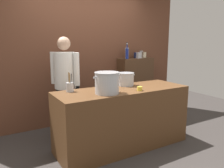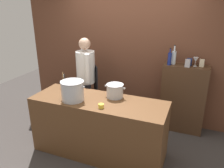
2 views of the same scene
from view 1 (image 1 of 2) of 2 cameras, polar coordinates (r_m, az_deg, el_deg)
The scene contains 15 objects.
ground_plane at distance 3.62m, azimuth 2.63°, elevation -15.31°, with size 8.00×8.00×0.00m, color #383330.
brick_back_panel at distance 4.48m, azimuth -7.20°, elevation 9.55°, with size 4.40×0.10×3.00m, color brown.
prep_counter at distance 3.45m, azimuth 2.70°, elevation -8.58°, with size 2.01×0.70×0.90m, color brown.
bar_cabinet at distance 4.96m, azimuth 5.85°, elevation -0.59°, with size 0.76×0.32×1.23m, color #472D1C.
chef at distance 3.73m, azimuth -11.70°, elevation 0.89°, with size 0.42×0.45×1.66m.
stockpot_large at distance 3.01m, azimuth -1.28°, elevation 0.29°, with size 0.40×0.34×0.29m.
stockpot_small at distance 3.56m, azimuth 3.52°, elevation 1.24°, with size 0.32×0.26×0.20m.
utensil_crock at distance 3.18m, azimuth -10.60°, elevation -0.67°, with size 0.10×0.10×0.27m.
butter_jar at distance 3.23m, azimuth 7.00°, elevation -1.15°, with size 0.08×0.08×0.06m, color yellow.
wine_bottle_cobalt at distance 4.63m, azimuth 3.80°, elevation 7.73°, with size 0.06×0.06×0.29m.
wine_bottle_clear at distance 4.73m, azimuth 3.79°, elevation 7.91°, with size 0.08×0.08×0.33m.
wine_glass_short at distance 4.93m, azimuth 7.39°, elevation 7.85°, with size 0.08×0.08×0.16m.
spice_tin_silver at distance 4.80m, azimuth 6.81°, elevation 7.18°, with size 0.08×0.08×0.12m, color #B2B2B7.
spice_tin_navy at distance 4.90m, azimuth 6.21°, elevation 7.24°, with size 0.08×0.08×0.12m, color navy.
spice_tin_cream at distance 5.02m, azimuth 8.04°, elevation 7.30°, with size 0.07×0.07×0.12m, color beige.
Camera 1 is at (-1.79, -2.71, 1.60)m, focal length 36.21 mm.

